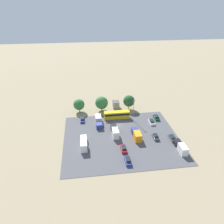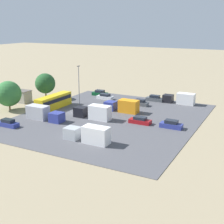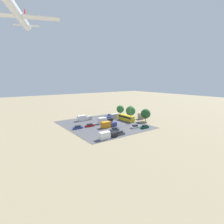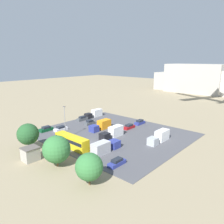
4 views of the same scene
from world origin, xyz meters
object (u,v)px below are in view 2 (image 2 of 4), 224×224
parked_truck_0 (89,135)px  parked_car_0 (140,103)px  parked_car_1 (105,97)px  parked_car_2 (8,123)px  parked_truck_4 (181,99)px  parked_truck_1 (43,114)px  shed_building (23,96)px  parked_truck_2 (123,106)px  parked_car_3 (155,99)px  parked_car_6 (171,125)px  bus (54,101)px  parked_car_4 (140,121)px  parked_car_5 (100,93)px  parked_truck_3 (94,112)px

parked_truck_0 → parked_car_0: bearing=3.7°
parked_car_1 → parked_truck_0: size_ratio=0.52×
parked_truck_0 → parked_car_2: bearing=90.9°
parked_truck_4 → parked_car_0: bearing=127.3°
parked_car_2 → parked_truck_1: 7.82m
shed_building → parked_truck_2: size_ratio=0.45×
parked_car_3 → parked_truck_1: size_ratio=0.52×
parked_car_6 → parked_truck_4: parked_truck_4 is taller
parked_car_3 → parked_car_6: bearing=-151.4°
parked_car_0 → parked_car_1: parked_car_0 is taller
parked_truck_2 → parked_truck_4: (-13.87, 9.99, -0.05)m
bus → parked_car_6: (1.05, 30.34, -1.10)m
parked_car_4 → parked_car_6: (-0.20, 6.73, 0.08)m
parked_car_5 → parked_truck_2: size_ratio=0.54×
parked_car_0 → parked_car_4: bearing=-157.4°
parked_car_6 → parked_truck_4: size_ratio=0.54×
parked_car_4 → parked_truck_1: bearing=110.4°
parked_car_4 → parked_truck_3: parked_truck_3 is taller
parked_truck_2 → parked_car_2: bearing=142.2°
parked_car_3 → parked_truck_2: size_ratio=0.56×
parked_truck_1 → parked_truck_0: bearing=67.2°
shed_building → parked_truck_4: shed_building is taller
parked_truck_1 → parked_truck_2: size_ratio=1.06×
shed_building → parked_car_1: 22.11m
parked_car_1 → parked_car_0: bearing=-99.5°
parked_car_1 → parked_car_4: bearing=-132.5°
parked_car_3 → parked_car_6: (19.66, 10.73, -0.00)m
parked_car_5 → parked_truck_4: (-1.47, 23.56, 0.66)m
parked_car_1 → parked_truck_4: size_ratio=0.55×
parked_truck_1 → parked_truck_4: (-27.72, 22.83, -0.04)m
bus → parked_car_6: bus is taller
shed_building → parked_car_4: size_ratio=0.81×
parked_car_0 → shed_building: bearing=111.1°
parked_car_2 → parked_truck_1: size_ratio=0.52×
parked_car_1 → parked_car_4: (15.61, 17.04, -0.03)m
parked_car_2 → parked_truck_4: parked_truck_4 is taller
parked_truck_2 → shed_building: bearing=98.2°
shed_building → parked_truck_1: size_ratio=0.42×
parked_car_3 → parked_truck_3: parked_truck_3 is taller
parked_car_6 → parked_truck_4: 20.49m
parked_truck_3 → parked_truck_4: size_ratio=1.05×
bus → parked_truck_3: (2.87, 13.38, -0.33)m
parked_car_0 → parked_truck_2: (7.25, -1.29, 0.70)m
parked_car_0 → parked_car_3: size_ratio=0.90×
parked_truck_3 → parked_truck_1: bearing=121.0°
parked_car_5 → parked_truck_0: parked_truck_0 is taller
parked_car_1 → parked_truck_4: parked_truck_4 is taller
parked_car_3 → parked_car_6: parked_car_3 is taller
parked_car_3 → parked_truck_2: parked_truck_2 is taller
parked_car_5 → parked_car_0: bearing=70.9°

